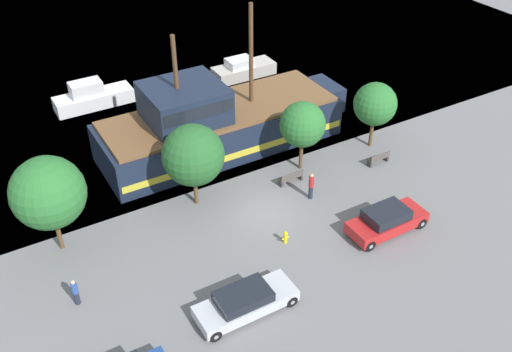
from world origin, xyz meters
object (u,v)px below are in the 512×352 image
moored_boat_outer (92,97)px  parked_car_curb_rear (245,302)px  parked_car_curb_front (387,220)px  pedestrian_walking_far (311,186)px  bench_promenade_east (379,158)px  pirate_ship (216,123)px  fire_hydrant (285,237)px  bench_promenade_west (291,177)px  moored_boat_dockside (243,69)px  pedestrian_walking_near (75,292)px

moored_boat_outer → parked_car_curb_rear: bearing=-89.7°
parked_car_curb_front → pedestrian_walking_far: 5.01m
bench_promenade_east → pedestrian_walking_far: size_ratio=0.87×
pirate_ship → fire_hydrant: pirate_ship is taller
bench_promenade_west → bench_promenade_east: bearing=-9.9°
moored_boat_dockside → bench_promenade_west: (-4.91, -15.02, -0.21)m
pirate_ship → parked_car_curb_front: size_ratio=3.80×
pirate_ship → moored_boat_outer: bearing=119.3°
parked_car_curb_rear → pedestrian_walking_far: size_ratio=2.80×
pirate_ship → pedestrian_walking_far: 8.38m
parked_car_curb_rear → bench_promenade_west: (7.60, 7.66, -0.23)m
pirate_ship → moored_boat_outer: size_ratio=2.97×
moored_boat_outer → bench_promenade_east: 22.14m
bench_promenade_west → pedestrian_walking_near: size_ratio=1.05×
moored_boat_dockside → parked_car_curb_front: bearing=-97.4°
fire_hydrant → pedestrian_walking_near: pedestrian_walking_near is taller
pirate_ship → bench_promenade_west: pirate_ship is taller
parked_car_curb_front → bench_promenade_east: bearing=53.2°
bench_promenade_east → fire_hydrant: bearing=-160.2°
moored_boat_dockside → bench_promenade_east: moored_boat_dockside is taller
pirate_ship → pedestrian_walking_near: 15.48m
bench_promenade_west → pedestrian_walking_far: (0.18, -1.87, 0.47)m
moored_boat_dockside → pedestrian_walking_near: bearing=-136.8°
moored_boat_outer → pedestrian_walking_near: moored_boat_outer is taller
pirate_ship → parked_car_curb_rear: 14.92m
fire_hydrant → bench_promenade_west: size_ratio=0.48×
moored_boat_dockside → pedestrian_walking_near: 26.50m
fire_hydrant → bench_promenade_east: bearing=19.8°
moored_boat_dockside → moored_boat_outer: 12.66m
moored_boat_dockside → parked_car_curb_front: 21.68m
parked_car_curb_front → fire_hydrant: (-5.43, 1.99, -0.33)m
pirate_ship → fire_hydrant: 10.81m
parked_car_curb_rear → pedestrian_walking_far: 9.70m
moored_boat_dockside → pedestrian_walking_far: bearing=-105.6°
parked_car_curb_rear → moored_boat_outer: bearing=90.3°
bench_promenade_east → parked_car_curb_rear: bearing=-154.4°
moored_boat_outer → parked_car_curb_rear: size_ratio=1.19×
pirate_ship → bench_promenade_west: bearing=-71.4°
fire_hydrant → pedestrian_walking_near: bearing=172.9°
pirate_ship → fire_hydrant: size_ratio=23.05×
pirate_ship → moored_boat_dockside: bearing=51.8°
pirate_ship → parked_car_curb_rear: bearing=-111.8°
bench_promenade_east → pedestrian_walking_far: (-5.98, -0.79, 0.48)m
moored_boat_outer → parked_car_curb_rear: 23.84m
moored_boat_dockside → fire_hydrant: bearing=-112.8°
fire_hydrant → bench_promenade_east: 10.07m
moored_boat_outer → bench_promenade_west: (7.70, -16.18, -0.36)m
bench_promenade_east → bench_promenade_west: same height
moored_boat_dockside → bench_promenade_east: bearing=-85.5°
parked_car_curb_rear → pedestrian_walking_far: (7.78, 5.79, 0.24)m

